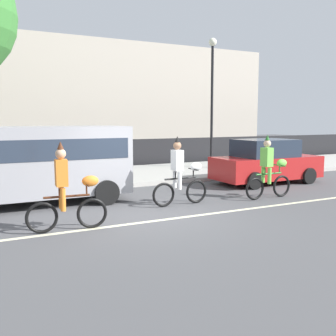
{
  "coord_description": "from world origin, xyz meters",
  "views": [
    {
      "loc": [
        -3.9,
        -8.66,
        2.37
      ],
      "look_at": [
        1.12,
        1.2,
        1.0
      ],
      "focal_mm": 42.0,
      "sensor_mm": 36.0,
      "label": 1
    }
  ],
  "objects_px": {
    "parked_van_grey": "(39,159)",
    "parked_car_red": "(266,162)",
    "parade_cyclist_orange": "(67,192)",
    "parade_cyclist_zebra": "(181,175)",
    "parade_cyclist_lime": "(269,171)",
    "street_lamp_post": "(212,84)"
  },
  "relations": [
    {
      "from": "parked_car_red",
      "to": "parked_van_grey",
      "type": "bearing_deg",
      "value": 179.59
    },
    {
      "from": "parade_cyclist_orange",
      "to": "parade_cyclist_lime",
      "type": "height_order",
      "value": "same"
    },
    {
      "from": "parked_car_red",
      "to": "street_lamp_post",
      "type": "height_order",
      "value": "street_lamp_post"
    },
    {
      "from": "parade_cyclist_zebra",
      "to": "parade_cyclist_lime",
      "type": "distance_m",
      "value": 2.84
    },
    {
      "from": "parade_cyclist_orange",
      "to": "street_lamp_post",
      "type": "relative_size",
      "value": 0.33
    },
    {
      "from": "parked_car_red",
      "to": "street_lamp_post",
      "type": "xyz_separation_m",
      "value": [
        0.2,
        4.02,
        3.21
      ]
    },
    {
      "from": "parade_cyclist_orange",
      "to": "parked_car_red",
      "type": "relative_size",
      "value": 0.47
    },
    {
      "from": "parade_cyclist_lime",
      "to": "parade_cyclist_zebra",
      "type": "bearing_deg",
      "value": 172.05
    },
    {
      "from": "parade_cyclist_orange",
      "to": "parked_car_red",
      "type": "height_order",
      "value": "parade_cyclist_orange"
    },
    {
      "from": "parade_cyclist_zebra",
      "to": "parked_car_red",
      "type": "relative_size",
      "value": 0.47
    },
    {
      "from": "parade_cyclist_orange",
      "to": "parked_van_grey",
      "type": "height_order",
      "value": "parked_van_grey"
    },
    {
      "from": "parked_van_grey",
      "to": "parked_car_red",
      "type": "relative_size",
      "value": 1.22
    },
    {
      "from": "parade_cyclist_zebra",
      "to": "parked_van_grey",
      "type": "bearing_deg",
      "value": 150.82
    },
    {
      "from": "parade_cyclist_zebra",
      "to": "parked_car_red",
      "type": "bearing_deg",
      "value": 21.93
    },
    {
      "from": "parade_cyclist_lime",
      "to": "parked_car_red",
      "type": "distance_m",
      "value": 2.93
    },
    {
      "from": "parade_cyclist_orange",
      "to": "parked_car_red",
      "type": "bearing_deg",
      "value": 20.68
    },
    {
      "from": "parade_cyclist_zebra",
      "to": "parade_cyclist_lime",
      "type": "relative_size",
      "value": 1.0
    },
    {
      "from": "parade_cyclist_lime",
      "to": "parked_car_red",
      "type": "relative_size",
      "value": 0.47
    },
    {
      "from": "parade_cyclist_orange",
      "to": "parked_van_grey",
      "type": "bearing_deg",
      "value": 91.6
    },
    {
      "from": "parade_cyclist_zebra",
      "to": "parade_cyclist_lime",
      "type": "xyz_separation_m",
      "value": [
        2.82,
        -0.39,
        0.0
      ]
    },
    {
      "from": "parade_cyclist_zebra",
      "to": "parked_van_grey",
      "type": "relative_size",
      "value": 0.38
    },
    {
      "from": "parade_cyclist_orange",
      "to": "parked_car_red",
      "type": "distance_m",
      "value": 8.6
    }
  ]
}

